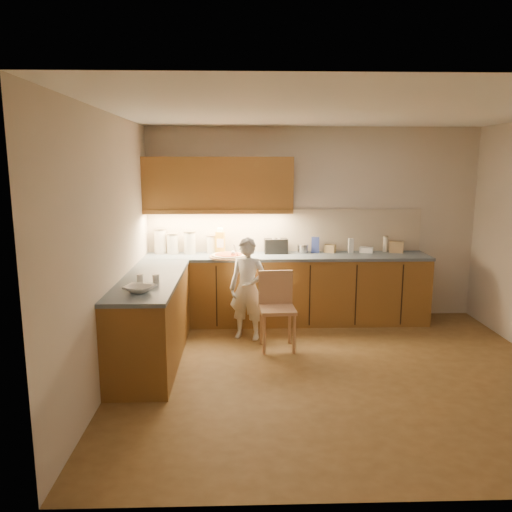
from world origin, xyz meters
name	(u,v)px	position (x,y,z in m)	size (l,w,h in m)	color
room	(342,210)	(0.00, 0.00, 1.68)	(4.54, 4.50, 2.62)	brown
l_counter	(246,298)	(-0.92, 1.25, 0.46)	(3.77, 2.62, 0.92)	brown
backsplash	(285,230)	(-0.38, 1.99, 1.21)	(3.75, 0.02, 0.58)	#C5B499
upper_cabinets	(218,184)	(-1.27, 1.82, 1.85)	(1.95, 0.36, 0.73)	brown
pizza_on_board	(229,256)	(-1.14, 1.53, 0.94)	(0.50, 0.50, 0.20)	tan
child	(248,289)	(-0.90, 1.07, 0.62)	(0.45, 0.30, 1.25)	white
wooden_chair	(277,304)	(-0.57, 0.76, 0.52)	(0.42, 0.42, 0.89)	tan
mixing_bowl	(139,289)	(-1.95, -0.20, 0.95)	(0.23, 0.23, 0.06)	white
canister_a	(160,241)	(-2.07, 1.87, 1.09)	(0.17, 0.17, 0.34)	silver
canister_b	(173,243)	(-1.90, 1.84, 1.06)	(0.16, 0.16, 0.28)	white
canister_c	(190,242)	(-1.67, 1.83, 1.07)	(0.16, 0.16, 0.31)	silver
canister_d	(212,244)	(-1.38, 1.89, 1.04)	(0.15, 0.15, 0.24)	white
oil_jug	(220,242)	(-1.26, 1.83, 1.08)	(0.13, 0.11, 0.35)	gold
toaster	(276,246)	(-0.51, 1.83, 1.02)	(0.32, 0.19, 0.20)	black
steel_pot	(303,249)	(-0.15, 1.84, 0.98)	(0.15, 0.15, 0.12)	#A8A9AD
blue_box	(315,245)	(0.03, 1.87, 1.03)	(0.11, 0.07, 0.21)	#34459D
card_box_a	(330,249)	(0.23, 1.87, 0.97)	(0.15, 0.11, 0.11)	tan
white_bottle	(351,246)	(0.51, 1.84, 1.02)	(0.06, 0.06, 0.19)	white
flat_pack	(366,250)	(0.73, 1.85, 0.96)	(0.18, 0.12, 0.07)	white
tall_jar	(385,244)	(1.00, 1.90, 1.03)	(0.07, 0.07, 0.22)	white
card_box_b	(396,247)	(1.14, 1.85, 0.99)	(0.19, 0.15, 0.15)	tan
dough_cloth	(140,286)	(-1.98, -0.02, 0.93)	(0.28, 0.22, 0.02)	white
spice_jar_a	(140,278)	(-2.02, 0.19, 0.96)	(0.06, 0.06, 0.08)	white
spice_jar_b	(156,279)	(-1.85, 0.16, 0.96)	(0.07, 0.07, 0.09)	white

